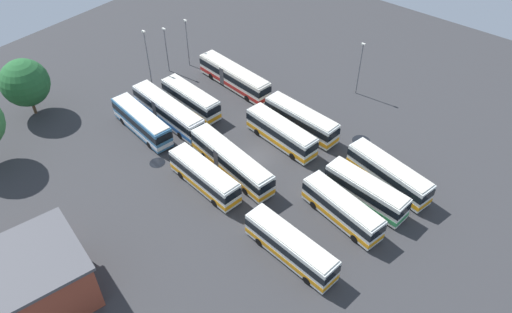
{
  "coord_description": "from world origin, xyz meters",
  "views": [
    {
      "loc": [
        30.91,
        -37.77,
        43.49
      ],
      "look_at": [
        0.93,
        -1.39,
        1.48
      ],
      "focal_mm": 34.82,
      "sensor_mm": 36.0,
      "label": 1
    }
  ],
  "objects_px": {
    "bus_row0_slot0": "(142,122)",
    "bus_row2_slot4": "(389,174)",
    "lamp_post_by_building": "(166,48)",
    "bus_row0_slot2": "(191,99)",
    "bus_row2_slot0": "(291,246)",
    "lamp_post_far_corner": "(148,58)",
    "bus_row2_slot2": "(342,209)",
    "bus_row1_slot0": "(204,176)",
    "depot_building": "(43,276)",
    "bus_row2_slot3": "(366,191)",
    "bus_row1_slot4": "(301,120)",
    "bus_row1_slot3": "(281,133)",
    "bus_row0_slot4": "(234,77)",
    "lamp_post_near_entrance": "(187,41)",
    "bus_row1_slot1": "(231,161)",
    "bus_row0_slot1": "(168,111)",
    "lamp_post_mid_lot": "(360,67)",
    "tree_northwest": "(25,83)"
  },
  "relations": [
    {
      "from": "bus_row1_slot4",
      "to": "bus_row2_slot0",
      "type": "bearing_deg",
      "value": -57.28
    },
    {
      "from": "bus_row1_slot0",
      "to": "lamp_post_near_entrance",
      "type": "height_order",
      "value": "lamp_post_near_entrance"
    },
    {
      "from": "bus_row2_slot4",
      "to": "lamp_post_by_building",
      "type": "distance_m",
      "value": 40.2
    },
    {
      "from": "bus_row0_slot2",
      "to": "lamp_post_near_entrance",
      "type": "height_order",
      "value": "lamp_post_near_entrance"
    },
    {
      "from": "bus_row0_slot0",
      "to": "bus_row2_slot3",
      "type": "relative_size",
      "value": 1.09
    },
    {
      "from": "lamp_post_far_corner",
      "to": "lamp_post_near_entrance",
      "type": "bearing_deg",
      "value": 91.29
    },
    {
      "from": "bus_row2_slot2",
      "to": "depot_building",
      "type": "distance_m",
      "value": 31.93
    },
    {
      "from": "depot_building",
      "to": "lamp_post_mid_lot",
      "type": "distance_m",
      "value": 50.57
    },
    {
      "from": "bus_row0_slot2",
      "to": "lamp_post_far_corner",
      "type": "relative_size",
      "value": 1.11
    },
    {
      "from": "bus_row2_slot4",
      "to": "bus_row2_slot3",
      "type": "bearing_deg",
      "value": -98.09
    },
    {
      "from": "bus_row1_slot1",
      "to": "bus_row1_slot4",
      "type": "bearing_deg",
      "value": 81.64
    },
    {
      "from": "bus_row1_slot1",
      "to": "depot_building",
      "type": "relative_size",
      "value": 1.26
    },
    {
      "from": "bus_row2_slot0",
      "to": "lamp_post_near_entrance",
      "type": "height_order",
      "value": "lamp_post_near_entrance"
    },
    {
      "from": "bus_row1_slot1",
      "to": "lamp_post_far_corner",
      "type": "relative_size",
      "value": 1.44
    },
    {
      "from": "lamp_post_far_corner",
      "to": "bus_row2_slot2",
      "type": "bearing_deg",
      "value": -6.91
    },
    {
      "from": "bus_row2_slot3",
      "to": "lamp_post_far_corner",
      "type": "distance_m",
      "value": 38.17
    },
    {
      "from": "bus_row0_slot0",
      "to": "bus_row1_slot4",
      "type": "bearing_deg",
      "value": 40.66
    },
    {
      "from": "bus_row2_slot4",
      "to": "lamp_post_near_entrance",
      "type": "bearing_deg",
      "value": 173.64
    },
    {
      "from": "lamp_post_mid_lot",
      "to": "tree_northwest",
      "type": "relative_size",
      "value": 0.99
    },
    {
      "from": "bus_row1_slot0",
      "to": "bus_row0_slot0",
      "type": "bearing_deg",
      "value": 170.73
    },
    {
      "from": "bus_row1_slot4",
      "to": "bus_row1_slot3",
      "type": "bearing_deg",
      "value": -95.86
    },
    {
      "from": "bus_row0_slot4",
      "to": "bus_row1_slot4",
      "type": "bearing_deg",
      "value": -9.02
    },
    {
      "from": "bus_row0_slot1",
      "to": "lamp_post_far_corner",
      "type": "distance_m",
      "value": 10.02
    },
    {
      "from": "depot_building",
      "to": "lamp_post_by_building",
      "type": "bearing_deg",
      "value": 120.88
    },
    {
      "from": "lamp_post_near_entrance",
      "to": "lamp_post_far_corner",
      "type": "xyz_separation_m",
      "value": [
        0.19,
        -8.31,
        0.78
      ]
    },
    {
      "from": "bus_row0_slot4",
      "to": "bus_row1_slot0",
      "type": "relative_size",
      "value": 1.28
    },
    {
      "from": "bus_row1_slot0",
      "to": "bus_row1_slot3",
      "type": "relative_size",
      "value": 0.96
    },
    {
      "from": "bus_row1_slot0",
      "to": "bus_row2_slot4",
      "type": "xyz_separation_m",
      "value": [
        17.01,
        14.61,
        0.0
      ]
    },
    {
      "from": "bus_row1_slot1",
      "to": "bus_row1_slot3",
      "type": "bearing_deg",
      "value": 80.47
    },
    {
      "from": "bus_row2_slot4",
      "to": "depot_building",
      "type": "height_order",
      "value": "depot_building"
    },
    {
      "from": "tree_northwest",
      "to": "bus_row2_slot3",
      "type": "bearing_deg",
      "value": 18.07
    },
    {
      "from": "bus_row0_slot2",
      "to": "depot_building",
      "type": "height_order",
      "value": "depot_building"
    },
    {
      "from": "bus_row0_slot1",
      "to": "lamp_post_near_entrance",
      "type": "height_order",
      "value": "lamp_post_near_entrance"
    },
    {
      "from": "bus_row0_slot4",
      "to": "bus_row1_slot4",
      "type": "relative_size",
      "value": 1.19
    },
    {
      "from": "bus_row0_slot0",
      "to": "bus_row2_slot3",
      "type": "xyz_separation_m",
      "value": [
        30.52,
        7.94,
        -0.0
      ]
    },
    {
      "from": "bus_row0_slot0",
      "to": "lamp_post_by_building",
      "type": "height_order",
      "value": "lamp_post_by_building"
    },
    {
      "from": "bus_row1_slot1",
      "to": "bus_row0_slot2",
      "type": "bearing_deg",
      "value": 154.87
    },
    {
      "from": "bus_row1_slot0",
      "to": "depot_building",
      "type": "height_order",
      "value": "depot_building"
    },
    {
      "from": "bus_row0_slot4",
      "to": "lamp_post_mid_lot",
      "type": "xyz_separation_m",
      "value": [
        15.59,
        10.55,
        2.86
      ]
    },
    {
      "from": "bus_row2_slot4",
      "to": "lamp_post_mid_lot",
      "type": "bearing_deg",
      "value": 131.83
    },
    {
      "from": "bus_row1_slot1",
      "to": "lamp_post_far_corner",
      "type": "bearing_deg",
      "value": 163.72
    },
    {
      "from": "lamp_post_mid_lot",
      "to": "lamp_post_far_corner",
      "type": "bearing_deg",
      "value": -143.48
    },
    {
      "from": "bus_row0_slot1",
      "to": "lamp_post_by_building",
      "type": "relative_size",
      "value": 1.82
    },
    {
      "from": "bus_row2_slot3",
      "to": "bus_row0_slot2",
      "type": "bearing_deg",
      "value": 179.66
    },
    {
      "from": "bus_row0_slot0",
      "to": "bus_row2_slot4",
      "type": "relative_size",
      "value": 0.99
    },
    {
      "from": "bus_row0_slot2",
      "to": "bus_row0_slot4",
      "type": "xyz_separation_m",
      "value": [
        0.94,
        8.45,
        0.0
      ]
    },
    {
      "from": "bus_row2_slot0",
      "to": "lamp_post_far_corner",
      "type": "height_order",
      "value": "lamp_post_far_corner"
    },
    {
      "from": "bus_row0_slot2",
      "to": "bus_row2_slot0",
      "type": "relative_size",
      "value": 0.93
    },
    {
      "from": "bus_row0_slot0",
      "to": "lamp_post_near_entrance",
      "type": "xyz_separation_m",
      "value": [
        -7.69,
        16.63,
        2.65
      ]
    },
    {
      "from": "bus_row1_slot0",
      "to": "bus_row0_slot1",
      "type": "bearing_deg",
      "value": 154.45
    }
  ]
}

